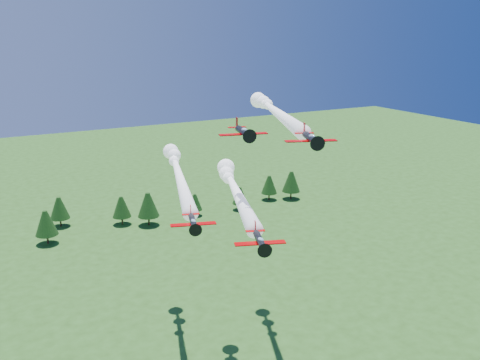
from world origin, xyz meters
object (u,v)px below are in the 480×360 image
plane_lead (234,188)px  plane_slot (243,132)px  plane_left (178,172)px  plane_right (274,110)px

plane_lead → plane_slot: 14.53m
plane_left → plane_right: (18.83, -7.31, 12.52)m
plane_lead → plane_slot: (-2.38, -7.62, 12.14)m
plane_left → plane_slot: bearing=-67.1°
plane_lead → plane_right: (14.20, 9.30, 12.40)m
plane_left → plane_right: bearing=-3.6°
plane_left → plane_right: 23.77m
plane_lead → plane_left: (-4.64, 16.61, -0.12)m
plane_left → plane_slot: plane_slot is taller
plane_right → plane_slot: plane_right is taller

